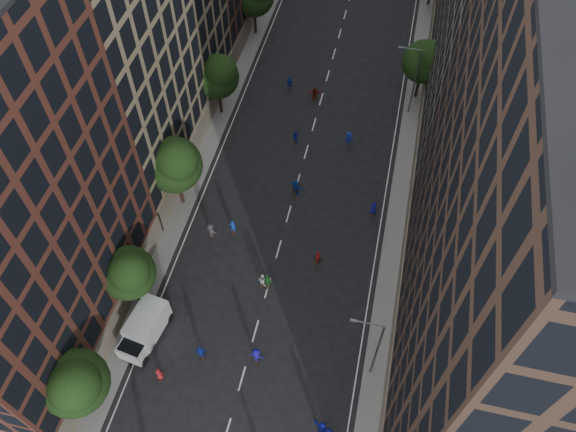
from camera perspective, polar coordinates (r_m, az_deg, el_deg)
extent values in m
plane|color=black|center=(66.72, 2.57, 8.99)|extent=(240.00, 240.00, 0.00)
cube|color=slate|center=(74.38, -5.64, 14.40)|extent=(4.00, 105.00, 0.15)
cube|color=slate|center=(71.86, 13.40, 11.40)|extent=(4.00, 105.00, 0.15)
cube|color=#8A795A|center=(57.94, -17.86, 20.18)|extent=(14.00, 26.00, 34.00)
cube|color=#453025|center=(37.93, 24.85, -2.88)|extent=(14.00, 30.00, 36.00)
cube|color=#615A50|center=(60.33, 23.13, 19.31)|extent=(14.00, 28.00, 33.00)
cylinder|color=black|center=(49.84, -19.59, -17.09)|extent=(0.36, 0.36, 3.96)
sphere|color=black|center=(46.63, -20.82, -15.56)|extent=(5.20, 5.20, 5.20)
sphere|color=black|center=(45.10, -20.86, -15.78)|extent=(3.90, 3.90, 3.90)
cylinder|color=black|center=(53.05, -15.15, -7.45)|extent=(0.36, 0.36, 3.70)
sphere|color=black|center=(50.24, -15.96, -5.58)|extent=(4.80, 4.80, 4.80)
sphere|color=black|center=(48.82, -15.84, -5.47)|extent=(3.60, 3.60, 3.60)
cylinder|color=black|center=(58.63, -10.90, 2.64)|extent=(0.36, 0.36, 4.22)
sphere|color=black|center=(55.76, -11.51, 5.12)|extent=(5.60, 5.60, 5.60)
sphere|color=black|center=(54.17, -11.25, 5.55)|extent=(4.20, 4.20, 4.20)
cylinder|color=black|center=(67.61, -6.91, 11.58)|extent=(0.36, 0.36, 3.87)
sphere|color=black|center=(65.33, -7.21, 13.87)|extent=(5.00, 5.00, 5.00)
sphere|color=black|center=(64.00, -6.92, 14.39)|extent=(3.75, 3.75, 3.75)
cylinder|color=black|center=(79.51, -3.37, 19.23)|extent=(0.36, 0.36, 4.05)
cylinder|color=black|center=(71.05, 13.06, 12.85)|extent=(0.36, 0.36, 3.74)
sphere|color=black|center=(68.95, 13.59, 14.98)|extent=(5.00, 5.00, 5.00)
sphere|color=black|center=(67.84, 14.30, 15.44)|extent=(3.75, 3.75, 3.75)
cylinder|color=#595B60|center=(46.43, 9.00, -13.42)|extent=(0.18, 0.18, 9.00)
cylinder|color=#595B60|center=(42.31, 8.15, -10.74)|extent=(2.40, 0.12, 0.12)
cube|color=#595B60|center=(42.32, 6.65, -10.51)|extent=(0.50, 0.22, 0.15)
cylinder|color=#595B60|center=(67.04, 12.74, 13.03)|extent=(0.18, 0.18, 9.00)
cylinder|color=#595B60|center=(64.25, 12.39, 16.27)|extent=(2.40, 0.12, 0.12)
cube|color=#595B60|center=(64.26, 11.38, 16.43)|extent=(0.50, 0.22, 0.15)
cube|color=white|center=(51.57, -14.10, -10.45)|extent=(3.01, 4.43, 2.51)
cube|color=white|center=(51.28, -15.43, -12.95)|extent=(2.54, 2.16, 1.60)
cube|color=black|center=(50.62, -15.61, -12.61)|extent=(2.26, 1.79, 0.11)
cylinder|color=black|center=(52.32, -16.51, -13.10)|extent=(0.42, 0.90, 0.87)
cylinder|color=black|center=(51.46, -14.34, -14.11)|extent=(0.42, 0.90, 0.87)
cylinder|color=black|center=(53.57, -14.03, -9.17)|extent=(0.42, 0.90, 0.87)
cylinder|color=black|center=(52.73, -11.89, -10.08)|extent=(0.42, 0.90, 0.87)
imported|color=#1B1297|center=(49.65, -3.21, -13.99)|extent=(1.26, 0.76, 1.92)
imported|color=#162FB7|center=(50.27, -8.82, -13.54)|extent=(1.19, 0.87, 1.88)
imported|color=#1618B5|center=(47.73, 3.49, -20.68)|extent=(1.78, 1.02, 1.83)
imported|color=#A51B26|center=(50.36, -12.95, -15.37)|extent=(0.84, 0.62, 1.56)
imported|color=maroon|center=(54.41, 3.04, -4.18)|extent=(0.71, 0.61, 1.65)
imported|color=silver|center=(53.08, -2.63, -6.52)|extent=(0.89, 0.75, 1.63)
imported|color=#3E3D41|center=(56.45, -7.81, -1.51)|extent=(1.29, 0.89, 1.84)
imported|color=#237529|center=(52.95, -2.09, -6.63)|extent=(1.07, 0.60, 1.72)
imported|color=#1544B2|center=(59.31, 0.80, 2.94)|extent=(1.81, 1.19, 1.87)
imported|color=#12118E|center=(58.42, 8.68, 0.79)|extent=(0.86, 0.64, 1.60)
imported|color=#153CB1|center=(56.51, -5.63, -1.11)|extent=(0.73, 0.56, 1.80)
imported|color=#1425A4|center=(64.46, 0.75, 8.03)|extent=(0.88, 0.76, 1.54)
imported|color=#1426A5|center=(64.34, 6.18, 7.75)|extent=(1.23, 0.74, 1.87)
imported|color=#152CAE|center=(70.88, 0.18, 13.26)|extent=(1.09, 0.47, 1.85)
imported|color=maroon|center=(69.63, 2.74, 12.29)|extent=(1.74, 0.87, 1.80)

